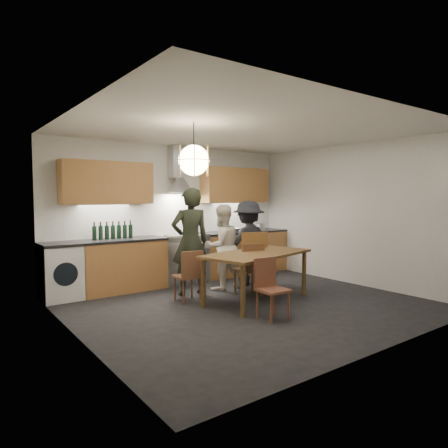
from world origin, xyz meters
TOP-DOWN VIEW (x-y plane):
  - ground at (0.00, 0.00)m, footprint 5.00×5.00m
  - room_shell at (0.00, 0.00)m, footprint 5.02×4.52m
  - counter_run at (0.02, 1.95)m, footprint 5.00×0.62m
  - range_stove at (0.00, 1.94)m, footprint 0.90×0.60m
  - wall_fixtures at (0.00, 2.07)m, footprint 4.30×0.54m
  - pendant_lamp at (-1.00, -0.10)m, footprint 0.43×0.43m
  - dining_table at (0.25, 0.07)m, footprint 1.95×1.28m
  - chair_back_left at (-0.65, 0.60)m, footprint 0.39×0.39m
  - chair_back_mid at (0.33, 0.33)m, footprint 0.47×0.47m
  - chair_back_right at (0.62, 0.62)m, footprint 0.58×0.58m
  - chair_front at (-0.19, -0.69)m, footprint 0.38×0.38m
  - person_left at (-0.38, 1.02)m, footprint 0.72×0.55m
  - person_mid at (0.26, 1.03)m, footprint 0.74×0.58m
  - person_right at (0.87, 1.03)m, footprint 1.04×0.65m
  - mixing_bowl at (1.22, 1.94)m, footprint 0.38×0.38m
  - stock_pot at (1.96, 1.92)m, footprint 0.25×0.25m
  - wine_bottles at (-1.31, 2.02)m, footprint 0.71×0.07m

SIDE VIEW (x-z plane):
  - ground at x=0.00m, z-range 0.00..0.00m
  - range_stove at x=0.00m, z-range -0.02..0.90m
  - counter_run at x=0.02m, z-range 0.00..0.90m
  - chair_front at x=-0.19m, z-range 0.06..0.86m
  - chair_back_left at x=-0.65m, z-range 0.06..0.87m
  - chair_back_mid at x=0.33m, z-range 0.06..0.94m
  - chair_back_right at x=0.62m, z-range 0.07..1.10m
  - dining_table at x=0.25m, z-range 0.29..1.05m
  - person_mid at x=0.26m, z-range 0.00..1.49m
  - person_right at x=0.87m, z-range 0.00..1.55m
  - person_left at x=-0.38m, z-range 0.00..1.77m
  - mixing_bowl at x=1.22m, z-range 0.90..0.98m
  - stock_pot at x=1.96m, z-range 0.90..1.03m
  - wine_bottles at x=-1.31m, z-range 0.90..1.20m
  - room_shell at x=0.00m, z-range 0.40..3.01m
  - wall_fixtures at x=0.00m, z-range 1.32..2.42m
  - pendant_lamp at x=-1.00m, z-range 1.75..2.45m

